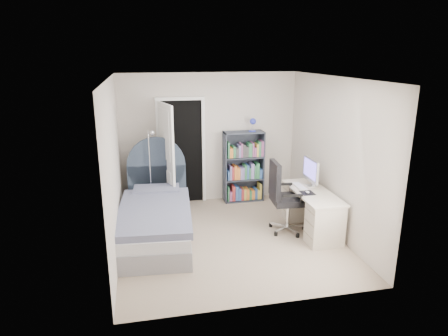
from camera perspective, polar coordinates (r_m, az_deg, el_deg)
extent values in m
cube|color=gray|center=(6.47, 0.81, -10.16)|extent=(3.40, 3.60, 0.05)
cube|color=white|center=(5.81, 0.91, 13.00)|extent=(3.40, 3.60, 0.05)
cube|color=beige|center=(7.76, -2.14, 4.27)|extent=(3.40, 0.05, 2.50)
cube|color=beige|center=(4.35, 6.21, -5.44)|extent=(3.40, 0.05, 2.50)
cube|color=beige|center=(5.89, -15.73, -0.16)|extent=(0.05, 3.60, 2.50)
cube|color=beige|center=(6.61, 15.61, 1.58)|extent=(0.05, 3.60, 2.50)
cube|color=black|center=(7.71, -6.11, 2.21)|extent=(0.80, 0.01, 2.00)
cube|color=white|center=(7.66, -9.29, 1.99)|extent=(0.06, 0.06, 2.00)
cube|color=white|center=(7.74, -2.92, 2.34)|extent=(0.06, 0.06, 2.00)
cube|color=white|center=(7.51, -6.32, 9.82)|extent=(0.92, 0.06, 0.06)
cube|color=white|center=(7.29, -8.17, 1.32)|extent=(0.22, 0.79, 2.00)
cube|color=gray|center=(6.48, -9.71, -8.73)|extent=(1.23, 2.29, 0.29)
cube|color=silver|center=(6.39, -9.80, -6.92)|extent=(1.21, 2.25, 0.18)
cube|color=slate|center=(6.24, -9.90, -6.20)|extent=(1.25, 1.97, 0.11)
cube|color=slate|center=(7.08, -9.61, -3.26)|extent=(0.82, 0.51, 0.13)
cube|color=#344050|center=(7.44, -9.48, -2.92)|extent=(1.05, 0.15, 0.89)
cylinder|color=#344050|center=(7.31, -9.64, 0.36)|extent=(1.05, 0.15, 1.05)
cylinder|color=#D3C081|center=(7.54, -11.42, -4.28)|extent=(0.04, 0.04, 0.51)
cylinder|color=#D3C081|center=(7.87, -11.47, -3.41)|extent=(0.04, 0.04, 0.51)
cylinder|color=#D3C081|center=(7.54, -8.77, -4.12)|extent=(0.04, 0.04, 0.51)
cylinder|color=#D3C081|center=(7.87, -8.93, -3.26)|extent=(0.04, 0.04, 0.51)
cube|color=#D3C081|center=(7.63, -10.24, -2.06)|extent=(0.41, 0.41, 0.03)
cube|color=#D3C081|center=(7.73, -10.12, -4.29)|extent=(0.37, 0.37, 0.02)
cube|color=#B24C33|center=(7.62, -10.63, -1.86)|extent=(0.16, 0.23, 0.03)
cube|color=#3F598C|center=(7.61, -10.64, -1.65)|extent=(0.15, 0.21, 0.03)
cube|color=#D8CC7F|center=(7.60, -10.65, -1.43)|extent=(0.14, 0.20, 0.03)
cylinder|color=silver|center=(7.49, -10.18, -6.34)|extent=(0.22, 0.22, 0.02)
cylinder|color=silver|center=(7.24, -10.48, -0.70)|extent=(0.02, 0.02, 1.54)
sphere|color=silver|center=(7.02, -10.23, 4.98)|extent=(0.09, 0.09, 0.09)
cube|color=#363C4A|center=(7.76, 0.08, 0.05)|extent=(0.02, 0.33, 1.39)
cube|color=#363C4A|center=(7.95, 5.43, 0.37)|extent=(0.02, 0.33, 1.39)
cube|color=#363C4A|center=(7.69, 2.85, 5.12)|extent=(0.78, 0.33, 0.02)
cube|color=#363C4A|center=(8.06, 2.72, -4.47)|extent=(0.78, 0.33, 0.02)
cube|color=#363C4A|center=(7.99, 2.49, 0.52)|extent=(0.78, 0.01, 1.39)
cube|color=#363C4A|center=(7.92, 2.76, -1.53)|extent=(0.74, 0.31, 0.02)
cube|color=#363C4A|center=(7.79, 2.80, 1.59)|extent=(0.74, 0.31, 0.02)
cylinder|color=#2934B5|center=(7.73, 4.06, 5.31)|extent=(0.13, 0.13, 0.02)
cylinder|color=silver|center=(7.71, 4.07, 5.97)|extent=(0.02, 0.02, 0.18)
sphere|color=#2934B5|center=(7.66, 4.15, 6.66)|extent=(0.12, 0.12, 0.12)
cube|color=#337F4C|center=(7.91, 0.50, -3.60)|extent=(0.03, 0.23, 0.28)
cube|color=#994C7F|center=(7.94, 0.83, -3.89)|extent=(0.05, 0.23, 0.19)
cube|color=#B23333|center=(7.93, 1.26, -3.50)|extent=(0.06, 0.23, 0.29)
cube|color=#335999|center=(7.95, 1.70, -3.49)|extent=(0.06, 0.23, 0.29)
cube|color=#335999|center=(7.97, 2.12, -3.63)|extent=(0.05, 0.23, 0.24)
cube|color=#B23333|center=(7.99, 2.51, -3.67)|extent=(0.05, 0.23, 0.22)
cube|color=#D8BF4C|center=(8.00, 2.87, -3.66)|extent=(0.04, 0.23, 0.21)
cube|color=orange|center=(8.01, 3.25, -3.61)|extent=(0.05, 0.23, 0.22)
cube|color=#337F4C|center=(8.03, 3.63, -3.71)|extent=(0.05, 0.23, 0.18)
cube|color=orange|center=(8.05, 4.02, -3.68)|extent=(0.06, 0.23, 0.18)
cube|color=#335999|center=(8.06, 4.42, -3.54)|extent=(0.05, 0.23, 0.21)
cube|color=#D8BF4C|center=(8.08, 4.77, -3.60)|extent=(0.04, 0.23, 0.18)
cube|color=#D8BF4C|center=(8.07, 5.06, -3.16)|extent=(0.03, 0.23, 0.31)
cube|color=#335999|center=(7.79, 0.54, -0.95)|extent=(0.04, 0.23, 0.18)
cube|color=#7F72B2|center=(7.79, 0.85, -0.59)|extent=(0.03, 0.23, 0.27)
cube|color=#B23333|center=(7.80, 1.16, -0.64)|extent=(0.04, 0.23, 0.25)
cube|color=orange|center=(7.81, 1.50, -0.55)|extent=(0.04, 0.23, 0.27)
cube|color=orange|center=(7.83, 1.92, -0.67)|extent=(0.06, 0.23, 0.23)
cube|color=#7F72B2|center=(7.84, 2.34, -0.66)|extent=(0.04, 0.23, 0.23)
cube|color=#7F72B2|center=(7.85, 2.64, -0.63)|extent=(0.03, 0.23, 0.23)
cube|color=#337F4C|center=(7.85, 2.94, -0.44)|extent=(0.04, 0.23, 0.28)
cube|color=#335999|center=(7.87, 3.26, -0.42)|extent=(0.04, 0.23, 0.28)
cube|color=#337F4C|center=(7.89, 3.54, -0.62)|extent=(0.03, 0.23, 0.22)
cube|color=#7F72B2|center=(7.89, 3.91, -0.32)|extent=(0.06, 0.23, 0.30)
cube|color=#337F4C|center=(7.91, 4.29, -0.43)|extent=(0.04, 0.23, 0.26)
cube|color=#337F4C|center=(7.92, 4.67, -0.25)|extent=(0.06, 0.23, 0.30)
cube|color=#335999|center=(7.95, 5.09, -0.65)|extent=(0.05, 0.23, 0.18)
cube|color=#337F4C|center=(7.66, 0.52, 2.68)|extent=(0.03, 0.23, 0.30)
cube|color=orange|center=(7.68, 0.90, 2.27)|extent=(0.06, 0.23, 0.19)
cube|color=#337F4C|center=(7.69, 1.34, 2.38)|extent=(0.05, 0.23, 0.21)
cube|color=#3F3F3F|center=(7.71, 1.74, 2.31)|extent=(0.05, 0.23, 0.18)
cube|color=#7F72B2|center=(7.72, 2.11, 2.50)|extent=(0.04, 0.23, 0.23)
cube|color=#994C7F|center=(7.72, 2.40, 2.62)|extent=(0.03, 0.23, 0.26)
cube|color=#3F3F3F|center=(7.74, 2.73, 2.54)|extent=(0.05, 0.23, 0.24)
cube|color=#3F3F3F|center=(7.75, 3.14, 2.44)|extent=(0.05, 0.23, 0.20)
cube|color=#337F4C|center=(7.76, 3.61, 2.68)|extent=(0.07, 0.23, 0.26)
cube|color=#994C7F|center=(7.78, 4.00, 2.73)|extent=(0.03, 0.23, 0.27)
cube|color=#994C7F|center=(7.80, 4.30, 2.41)|extent=(0.04, 0.23, 0.18)
cube|color=#D8BF4C|center=(7.81, 4.62, 2.66)|extent=(0.04, 0.23, 0.24)
cube|color=#337F4C|center=(7.81, 4.94, 2.83)|extent=(0.04, 0.23, 0.29)
cube|color=#994C7F|center=(7.83, 5.30, 2.87)|extent=(0.05, 0.23, 0.29)
cube|color=beige|center=(6.63, 12.55, -3.43)|extent=(0.56, 1.40, 0.03)
cube|color=beige|center=(6.33, 14.20, -7.79)|extent=(0.52, 0.37, 0.65)
cube|color=beige|center=(7.17, 10.77, -4.72)|extent=(0.52, 0.37, 0.65)
cube|color=silver|center=(6.90, 12.32, -2.45)|extent=(0.15, 0.15, 0.01)
cube|color=silver|center=(6.88, 12.59, -1.59)|extent=(0.03, 0.06, 0.21)
cube|color=silver|center=(6.81, 12.32, -0.27)|extent=(0.04, 0.52, 0.37)
cube|color=#6858D7|center=(6.79, 12.14, -0.13)|extent=(0.00, 0.47, 0.30)
cube|color=white|center=(6.82, 10.74, -2.56)|extent=(0.12, 0.37, 0.02)
cube|color=black|center=(6.53, 11.83, -3.50)|extent=(0.21, 0.24, 0.00)
ellipsoid|color=white|center=(6.53, 11.84, -3.37)|extent=(0.06, 0.09, 0.03)
cube|color=silver|center=(6.82, 10.20, -8.17)|extent=(0.31, 0.06, 0.03)
cylinder|color=black|center=(6.88, 11.36, -8.32)|extent=(0.06, 0.06, 0.07)
cube|color=silver|center=(6.91, 9.04, -7.78)|extent=(0.15, 0.30, 0.03)
cylinder|color=black|center=(7.06, 9.06, -7.54)|extent=(0.06, 0.06, 0.07)
cube|color=silver|center=(6.82, 7.84, -8.06)|extent=(0.26, 0.23, 0.03)
cylinder|color=black|center=(6.88, 6.67, -8.09)|extent=(0.06, 0.06, 0.07)
cube|color=silver|center=(6.67, 8.24, -8.65)|extent=(0.28, 0.20, 0.03)
cylinder|color=black|center=(6.58, 7.42, -9.30)|extent=(0.06, 0.06, 0.07)
cube|color=silver|center=(6.67, 9.73, -8.73)|extent=(0.12, 0.31, 0.03)
cylinder|color=black|center=(6.58, 10.46, -9.45)|extent=(0.06, 0.06, 0.07)
cylinder|color=silver|center=(6.69, 9.09, -6.49)|extent=(0.06, 0.06, 0.46)
cube|color=black|center=(6.60, 9.19, -4.49)|extent=(0.56, 0.56, 0.10)
cube|color=black|center=(6.42, 7.29, -1.71)|extent=(0.11, 0.48, 0.60)
cube|color=black|center=(6.28, 9.81, -3.91)|extent=(0.33, 0.07, 0.03)
cube|color=black|center=(6.79, 8.39, -2.31)|extent=(0.33, 0.07, 0.03)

